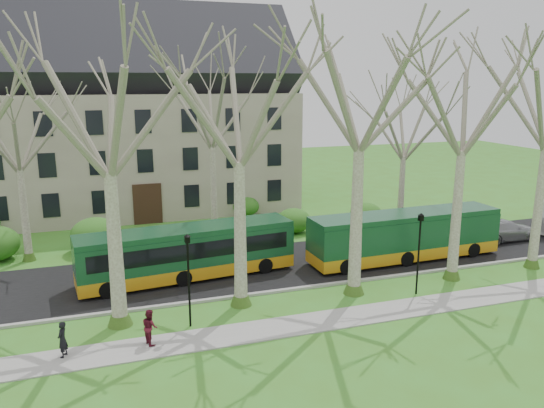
{
  "coord_description": "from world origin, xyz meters",
  "views": [
    {
      "loc": [
        -9.56,
        -23.47,
        10.97
      ],
      "look_at": [
        -0.71,
        3.0,
        4.5
      ],
      "focal_mm": 35.0,
      "sensor_mm": 36.0,
      "label": 1
    }
  ],
  "objects_px": {
    "pedestrian_a": "(62,339)",
    "pedestrian_b": "(150,327)",
    "bus_lead": "(188,252)",
    "bus_follow": "(405,235)",
    "sedan": "(504,230)"
  },
  "relations": [
    {
      "from": "bus_lead",
      "to": "pedestrian_b",
      "type": "xyz_separation_m",
      "value": [
        -2.88,
        -7.29,
        -0.75
      ]
    },
    {
      "from": "sedan",
      "to": "pedestrian_a",
      "type": "relative_size",
      "value": 3.4
    },
    {
      "from": "pedestrian_b",
      "to": "bus_lead",
      "type": "bearing_deg",
      "value": -39.24
    },
    {
      "from": "pedestrian_a",
      "to": "pedestrian_b",
      "type": "relative_size",
      "value": 0.98
    },
    {
      "from": "bus_follow",
      "to": "pedestrian_b",
      "type": "height_order",
      "value": "bus_follow"
    },
    {
      "from": "bus_lead",
      "to": "sedan",
      "type": "xyz_separation_m",
      "value": [
        22.29,
        0.26,
        -0.78
      ]
    },
    {
      "from": "bus_lead",
      "to": "bus_follow",
      "type": "distance_m",
      "value": 13.46
    },
    {
      "from": "bus_follow",
      "to": "pedestrian_a",
      "type": "distance_m",
      "value": 20.74
    },
    {
      "from": "bus_lead",
      "to": "pedestrian_b",
      "type": "height_order",
      "value": "bus_lead"
    },
    {
      "from": "sedan",
      "to": "pedestrian_b",
      "type": "height_order",
      "value": "pedestrian_b"
    },
    {
      "from": "bus_follow",
      "to": "sedan",
      "type": "xyz_separation_m",
      "value": [
        8.87,
        1.33,
        -0.81
      ]
    },
    {
      "from": "bus_lead",
      "to": "pedestrian_a",
      "type": "height_order",
      "value": "bus_lead"
    },
    {
      "from": "bus_lead",
      "to": "bus_follow",
      "type": "height_order",
      "value": "bus_follow"
    },
    {
      "from": "bus_follow",
      "to": "pedestrian_a",
      "type": "height_order",
      "value": "bus_follow"
    },
    {
      "from": "pedestrian_b",
      "to": "bus_follow",
      "type": "bearing_deg",
      "value": -86.8
    }
  ]
}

